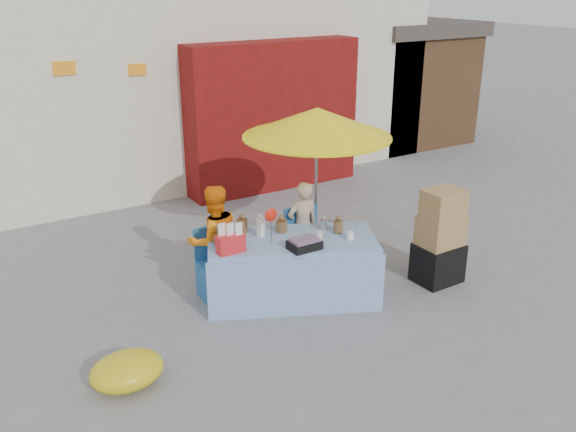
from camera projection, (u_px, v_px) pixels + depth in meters
ground at (293, 320)px, 6.87m from camera, size 80.00×80.00×0.00m
backdrop at (114, 4)px, 11.95m from camera, size 14.00×8.00×7.80m
market_table at (291, 267)px, 7.23m from camera, size 2.21×1.69×1.21m
chair_left at (221, 278)px, 7.29m from camera, size 0.50×0.50×0.85m
chair_right at (308, 254)px, 7.89m from camera, size 0.50×0.50×0.85m
vendor_orange at (214, 241)px, 7.23m from camera, size 0.70×0.56×1.38m
vendor_beige at (303, 226)px, 7.87m from camera, size 0.45×0.31×1.20m
umbrella at (317, 123)px, 7.66m from camera, size 1.90×1.90×2.09m
box_stack at (440, 240)px, 7.56m from camera, size 0.56×0.46×1.23m
tarp_bundle at (127, 371)px, 5.73m from camera, size 0.82×0.72×0.32m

